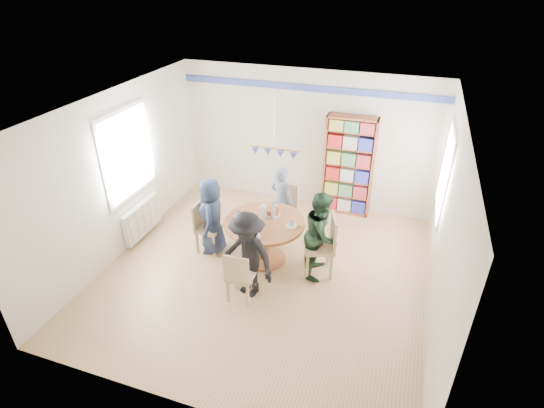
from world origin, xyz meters
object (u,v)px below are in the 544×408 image
at_px(person_left, 212,216).
at_px(person_near, 248,255).
at_px(dining_table, 265,231).
at_px(chair_right, 325,243).
at_px(chair_far, 285,206).
at_px(person_right, 322,234).
at_px(bookshelf, 348,167).
at_px(chair_left, 205,225).
at_px(person_far, 282,201).
at_px(chair_near, 239,275).
at_px(radiator, 142,219).

distance_m(person_left, person_near, 1.29).
bearing_deg(dining_table, person_near, -86.84).
height_order(chair_right, chair_far, chair_right).
bearing_deg(chair_right, person_right, -176.85).
relative_size(chair_right, bookshelf, 0.53).
bearing_deg(chair_left, dining_table, 1.65).
relative_size(dining_table, chair_left, 1.47).
relative_size(person_far, person_near, 0.95).
relative_size(chair_left, chair_near, 1.03).
distance_m(chair_near, person_left, 1.41).
bearing_deg(person_far, person_right, 157.18).
height_order(dining_table, chair_left, chair_left).
bearing_deg(person_near, chair_near, -86.38).
xyz_separation_m(dining_table, person_near, (0.05, -0.85, 0.14)).
relative_size(person_right, bookshelf, 0.73).
distance_m(chair_left, person_near, 1.40).
height_order(dining_table, person_near, person_near).
height_order(chair_right, person_left, person_left).
bearing_deg(bookshelf, dining_table, -115.99).
xyz_separation_m(dining_table, bookshelf, (0.98, 2.01, 0.41)).
xyz_separation_m(dining_table, chair_right, (1.00, -0.01, 0.01)).
height_order(chair_near, person_left, person_left).
relative_size(dining_table, bookshelf, 0.66).
xyz_separation_m(radiator, bookshelf, (3.29, 2.04, 0.61)).
relative_size(chair_left, bookshelf, 0.45).
bearing_deg(chair_right, chair_near, -134.01).
relative_size(dining_table, person_right, 0.91).
relative_size(radiator, bookshelf, 0.51).
distance_m(dining_table, chair_left, 1.07).
xyz_separation_m(chair_near, person_far, (0.02, 1.93, 0.19)).
distance_m(chair_right, chair_near, 1.45).
bearing_deg(chair_near, person_left, 131.24).
distance_m(chair_right, person_right, 0.16).
xyz_separation_m(chair_far, bookshelf, (0.93, 1.03, 0.47)).
relative_size(person_near, bookshelf, 0.71).
height_order(radiator, person_right, person_right).
distance_m(person_far, person_near, 1.72).
distance_m(dining_table, person_near, 0.86).
bearing_deg(radiator, person_near, -19.19).
bearing_deg(bookshelf, person_far, -130.39).
height_order(chair_right, bookshelf, bookshelf).
bearing_deg(bookshelf, person_left, -133.43).
bearing_deg(chair_left, chair_far, 42.17).
bearing_deg(chair_left, radiator, 179.90).
bearing_deg(chair_right, chair_far, 133.48).
height_order(dining_table, bookshelf, bookshelf).
bearing_deg(person_near, person_left, 158.78).
bearing_deg(radiator, chair_near, -23.99).
height_order(chair_left, chair_near, chair_left).
height_order(chair_near, person_near, person_near).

